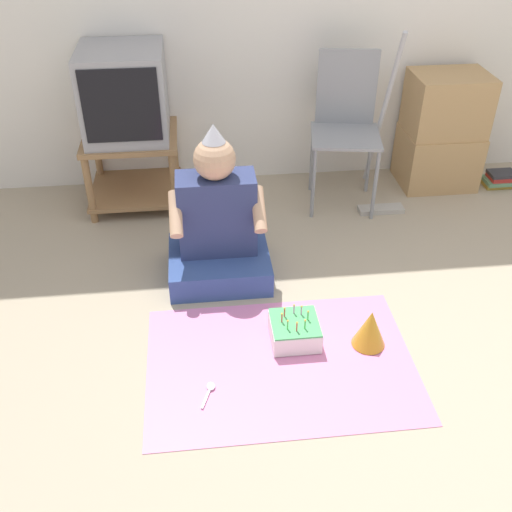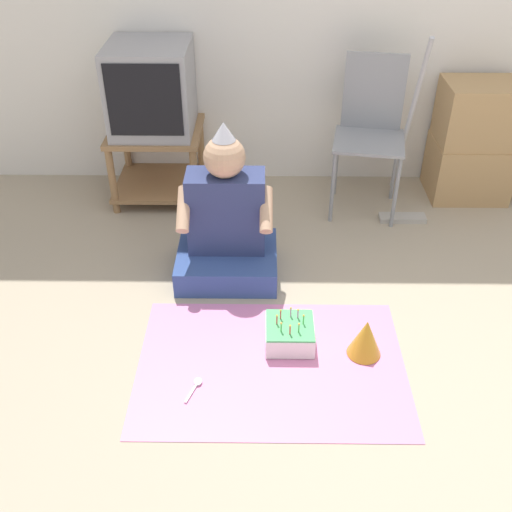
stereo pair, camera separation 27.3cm
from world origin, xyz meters
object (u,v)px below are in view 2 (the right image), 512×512
object	(u,v)px
folding_chair	(371,124)
person_seated	(226,227)
tv	(151,88)
birthday_cake	(290,333)
party_hat_blue	(366,337)
dust_mop	(406,167)
cardboard_box_stack	(474,142)

from	to	relation	value
folding_chair	person_seated	size ratio (longest dim) A/B	1.10
tv	birthday_cake	distance (m)	1.73
folding_chair	tv	bearing A→B (deg)	175.68
party_hat_blue	folding_chair	bearing A→B (deg)	82.80
tv	person_seated	xyz separation A→B (m)	(0.47, -0.83, -0.43)
birthday_cake	dust_mop	bearing A→B (deg)	58.72
tv	person_seated	world-z (taller)	tv
folding_chair	cardboard_box_stack	distance (m)	0.71
tv	cardboard_box_stack	bearing A→B (deg)	1.00
tv	person_seated	bearing A→B (deg)	-60.32
tv	dust_mop	distance (m)	1.58
tv	cardboard_box_stack	world-z (taller)	tv
tv	party_hat_blue	bearing A→B (deg)	-52.59
birthday_cake	person_seated	bearing A→B (deg)	118.88
party_hat_blue	dust_mop	bearing A→B (deg)	72.72
dust_mop	birthday_cake	bearing A→B (deg)	-121.28
dust_mop	birthday_cake	distance (m)	1.42
person_seated	dust_mop	bearing A→B (deg)	31.14
cardboard_box_stack	dust_mop	xyz separation A→B (m)	(-0.46, -0.24, -0.05)
person_seated	birthday_cake	xyz separation A→B (m)	(0.31, -0.57, -0.22)
tv	party_hat_blue	xyz separation A→B (m)	(1.12, -1.46, -0.61)
birthday_cake	cardboard_box_stack	bearing A→B (deg)	50.39
folding_chair	birthday_cake	bearing A→B (deg)	-111.28
folding_chair	person_seated	bearing A→B (deg)	-138.21
dust_mop	party_hat_blue	distance (m)	1.34
person_seated	birthday_cake	world-z (taller)	person_seated
cardboard_box_stack	dust_mop	distance (m)	0.52
tv	party_hat_blue	size ratio (longest dim) A/B	2.71
tv	folding_chair	world-z (taller)	tv
birthday_cake	party_hat_blue	bearing A→B (deg)	-11.28
folding_chair	party_hat_blue	bearing A→B (deg)	-97.20
cardboard_box_stack	birthday_cake	world-z (taller)	cardboard_box_stack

